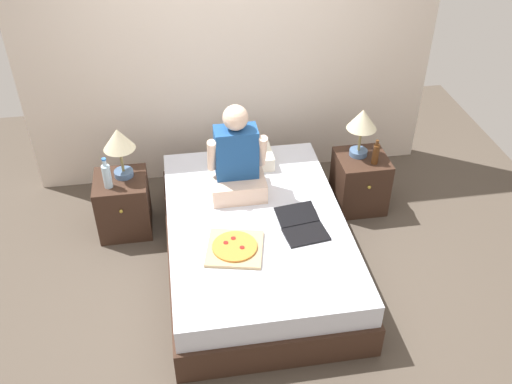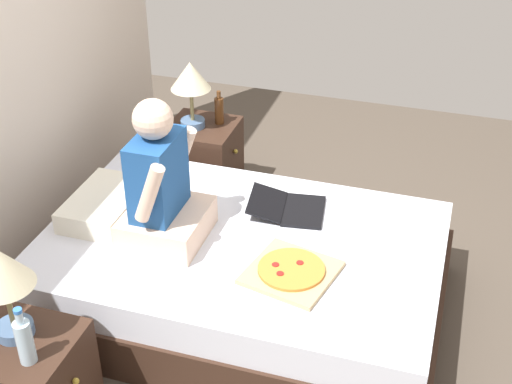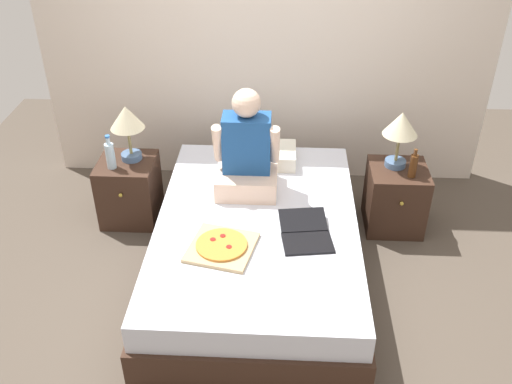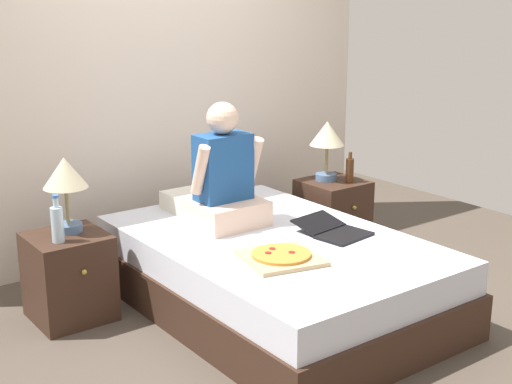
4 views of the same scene
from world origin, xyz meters
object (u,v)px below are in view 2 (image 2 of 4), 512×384
water_bottle (25,340)px  lamp_on_right_nightstand (191,80)px  laptop (291,208)px  person_seated (161,190)px  nightstand_right (203,160)px  pizza_box (291,272)px  lamp_on_left_nightstand (2,274)px  beer_bottle (219,110)px  bed (242,274)px

water_bottle → lamp_on_right_nightstand: lamp_on_right_nightstand is taller
water_bottle → laptop: water_bottle is taller
lamp_on_right_nightstand → person_seated: size_ratio=0.58×
nightstand_right → pizza_box: nightstand_right is taller
lamp_on_right_nightstand → pizza_box: size_ratio=0.94×
nightstand_right → lamp_on_right_nightstand: lamp_on_right_nightstand is taller
water_bottle → nightstand_right: water_bottle is taller
laptop → nightstand_right: bearing=48.0°
person_seated → pizza_box: person_seated is taller
water_bottle → lamp_on_left_nightstand: bearing=49.4°
laptop → pizza_box: bearing=-165.2°
beer_bottle → pizza_box: bearing=-147.5°
bed → pizza_box: bearing=-122.7°
bed → laptop: size_ratio=4.68×
lamp_on_left_nightstand → beer_bottle: lamp_on_left_nightstand is taller
lamp_on_right_nightstand → beer_bottle: 0.29m
water_bottle → person_seated: size_ratio=0.35×
beer_bottle → water_bottle: bearing=179.7°
water_bottle → pizza_box: size_ratio=0.58×
person_seated → lamp_on_right_nightstand: bearing=14.3°
laptop → lamp_on_right_nightstand: bearing=50.9°
beer_bottle → nightstand_right: bearing=125.0°
lamp_on_right_nightstand → laptop: lamp_on_right_nightstand is taller
bed → nightstand_right: nightstand_right is taller
bed → lamp_on_right_nightstand: 1.38m
lamp_on_left_nightstand → pizza_box: lamp_on_left_nightstand is taller
beer_bottle → pizza_box: size_ratio=0.48×
bed → person_seated: size_ratio=2.73×
nightstand_right → pizza_box: (-1.27, -0.95, 0.22)m
nightstand_right → person_seated: bearing=-168.5°
nightstand_right → laptop: bearing=-132.0°
bed → person_seated: person_seated is taller
lamp_on_left_nightstand → laptop: size_ratio=0.99×
bed → nightstand_right: (1.06, 0.63, 0.03)m
bed → lamp_on_left_nightstand: size_ratio=4.73×
lamp_on_right_nightstand → beer_bottle: (0.10, -0.15, -0.23)m
lamp_on_right_nightstand → person_seated: bearing=-165.7°
bed → laptop: (0.33, -0.18, 0.26)m
lamp_on_right_nightstand → person_seated: (-1.12, -0.29, -0.10)m
bed → laptop: bearing=-29.1°
bed → pizza_box: pizza_box is taller
nightstand_right → beer_bottle: beer_bottle is taller
water_bottle → laptop: 1.64m
nightstand_right → lamp_on_right_nightstand: 0.59m
lamp_on_right_nightstand → laptop: 1.17m
nightstand_right → lamp_on_left_nightstand: bearing=178.6°
lamp_on_left_nightstand → beer_bottle: (2.15, -0.15, -0.23)m
pizza_box → lamp_on_left_nightstand: bearing=128.9°
lamp_on_left_nightstand → nightstand_right: size_ratio=0.86×
water_bottle → lamp_on_right_nightstand: size_ratio=0.61×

